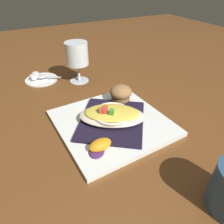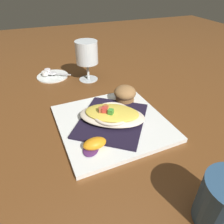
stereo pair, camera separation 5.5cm
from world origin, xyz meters
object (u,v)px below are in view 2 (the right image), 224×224
at_px(square_plate, 112,123).
at_px(muffin, 125,94).
at_px(creamer_saucer, 53,76).
at_px(orange_garnish, 94,145).
at_px(stemmed_glass, 87,55).
at_px(gratin_dish, 112,114).
at_px(spoon, 53,73).
at_px(creamer_cup_0, 48,71).
at_px(creamer_cup_1, 45,73).

bearing_deg(square_plate, muffin, -41.85).
bearing_deg(square_plate, creamer_saucer, 16.85).
distance_m(orange_garnish, stemmed_glass, 0.40).
distance_m(orange_garnish, creamer_saucer, 0.46).
relative_size(gratin_dish, spoon, 2.23).
relative_size(square_plate, stemmed_glass, 1.92).
bearing_deg(spoon, stemmed_glass, -120.21).
xyz_separation_m(orange_garnish, creamer_cup_0, (0.48, 0.05, -0.01)).
distance_m(creamer_cup_0, creamer_cup_1, 0.02).
bearing_deg(orange_garnish, stemmed_glass, -13.25).
height_order(orange_garnish, creamer_cup_0, orange_garnish).
xyz_separation_m(muffin, creamer_cup_1, (0.30, 0.22, -0.02)).
distance_m(stemmed_glass, creamer_cup_1, 0.19).
height_order(square_plate, spoon, spoon).
bearing_deg(muffin, stemmed_glass, 15.17).
relative_size(stemmed_glass, creamer_cup_0, 6.19).
bearing_deg(creamer_cup_1, creamer_saucer, -96.03).
distance_m(gratin_dish, orange_garnish, 0.11).
bearing_deg(stemmed_glass, creamer_cup_0, 55.56).
relative_size(gratin_dish, orange_garnish, 3.02).
xyz_separation_m(gratin_dish, orange_garnish, (-0.08, 0.08, -0.01)).
bearing_deg(creamer_cup_1, gratin_dish, -159.56).
distance_m(muffin, stemmed_glass, 0.24).
bearing_deg(muffin, creamer_cup_0, 32.60).
bearing_deg(spoon, gratin_dish, -163.58).
bearing_deg(square_plate, stemmed_glass, -2.78).
distance_m(muffin, creamer_saucer, 0.35).
distance_m(square_plate, spoon, 0.39).
bearing_deg(creamer_saucer, muffin, -147.39).
bearing_deg(orange_garnish, gratin_dish, -42.20).
relative_size(stemmed_glass, creamer_saucer, 1.20).
bearing_deg(stemmed_glass, creamer_saucer, 59.75).
height_order(orange_garnish, creamer_saucer, orange_garnish).
bearing_deg(creamer_cup_1, muffin, -144.01).
bearing_deg(creamer_cup_1, square_plate, -159.53).
bearing_deg(stemmed_glass, creamer_cup_1, 63.48).
bearing_deg(stemmed_glass, square_plate, 177.22).
distance_m(gratin_dish, muffin, 0.11).
height_order(muffin, spoon, muffin).
xyz_separation_m(square_plate, creamer_cup_1, (0.38, 0.14, 0.01)).
relative_size(muffin, creamer_cup_0, 2.85).
distance_m(square_plate, creamer_cup_1, 0.41).
distance_m(square_plate, muffin, 0.12).
distance_m(muffin, creamer_cup_1, 0.37).
bearing_deg(creamer_saucer, spoon, -121.81).
relative_size(gratin_dish, muffin, 3.02).
relative_size(square_plate, gratin_dish, 1.38).
bearing_deg(creamer_cup_0, stemmed_glass, -124.44).
bearing_deg(creamer_cup_1, orange_garnish, -171.94).
relative_size(muffin, spoon, 0.74).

